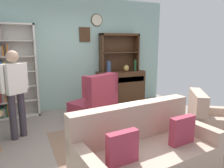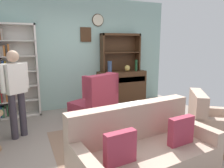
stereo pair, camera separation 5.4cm
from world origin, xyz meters
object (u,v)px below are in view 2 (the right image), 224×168
Objects in this scene: vase_round at (127,68)px; bottle_wine at (136,65)px; wingback_chair at (96,104)px; coffee_table at (114,129)px; book_stack at (112,125)px; person_reading at (16,88)px; sideboard at (122,86)px; armchair_floral at (212,127)px; bookshelf at (13,72)px; couch_floral at (143,154)px; vase_tall at (110,67)px; sideboard_hutch at (120,47)px.

bottle_wine is (0.26, -0.02, 0.06)m from vase_round.
wingback_chair is 1.31× the size of coffee_table.
wingback_chair reaches higher than book_stack.
bottle_wine is 0.28× the size of wingback_chair.
wingback_chair is 5.01× the size of book_stack.
wingback_chair is at bearing -143.68° from vase_round.
book_stack is at bearing -43.80° from person_reading.
sideboard is 2.75m from armchair_floral.
bookshelf reaches higher than couch_floral.
vase_round is at bearing 1.49° from vase_tall.
bookshelf is 7.04× the size of bottle_wine.
bottle_wine is at bearing 19.06° from person_reading.
bookshelf is 2.84m from coffee_table.
vase_tall is 0.28× the size of wingback_chair.
sideboard is at bearing -1.77° from bookshelf.
bottle_wine reaches higher than wingback_chair.
couch_floral is at bearing -64.38° from bookshelf.
bottle_wine is at bearing 52.97° from book_stack.
book_stack is at bearing -112.31° from vase_tall.
book_stack is (-1.33, -2.37, -0.03)m from sideboard.
vase_tall is 0.37× the size of coffee_table.
sideboard_hutch is 5.24× the size of book_stack.
couch_floral is at bearing -111.34° from sideboard.
book_stack is (-1.46, -2.30, -0.53)m from vase_round.
sideboard_hutch reaches higher than sideboard.
wingback_chair is (-1.48, -0.87, -0.69)m from bottle_wine.
sideboard_hutch is 0.59× the size of couch_floral.
person_reading is (-2.75, -1.06, -0.10)m from vase_round.
person_reading reaches higher than vase_round.
person_reading is at bearing 140.38° from coffee_table.
bottle_wine is (0.78, -0.01, 0.00)m from vase_tall.
person_reading is (0.06, -1.21, -0.13)m from bookshelf.
person_reading reaches higher than wingback_chair.
sideboard is at bearing 23.31° from person_reading.
book_stack is at bearing 102.19° from couch_floral.
armchair_floral is at bearing -27.99° from person_reading.
vase_round is 0.11× the size of person_reading.
sideboard reaches higher than book_stack.
sideboard is 1.46m from wingback_chair.
bottle_wine is 3.19m from person_reading.
bookshelf is 2.85m from book_stack.
armchair_floral is at bearing -74.06° from vase_tall.
sideboard is at bearing 152.83° from vase_round.
sideboard is at bearing 61.34° from coffee_table.
vase_tall is 1.32m from wingback_chair.
couch_floral is at bearing -110.66° from sideboard_hutch.
vase_tall is 3.15m from couch_floral.
wingback_chair is (1.59, -1.05, -0.65)m from bookshelf.
person_reading reaches higher than bottle_wine.
vase_tall is at bearing 68.77° from coffee_table.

